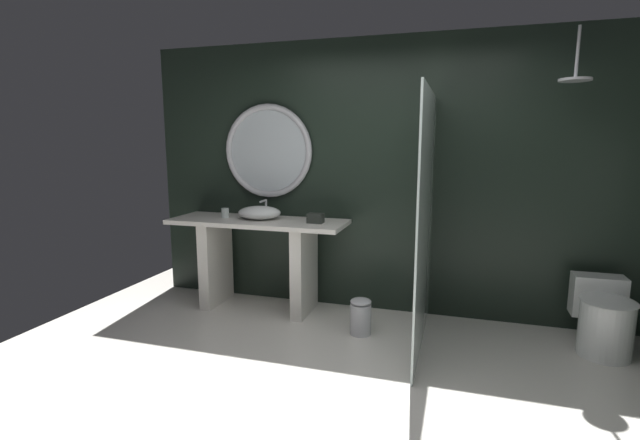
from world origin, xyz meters
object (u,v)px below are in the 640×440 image
at_px(vessel_sink, 260,213).
at_px(waste_bin, 361,316).
at_px(tissue_box, 316,218).
at_px(round_wall_mirror, 268,151).
at_px(tumbler_cup, 225,213).
at_px(toilet, 603,318).
at_px(rain_shower_head, 576,75).

bearing_deg(vessel_sink, waste_bin, -18.70).
bearing_deg(tissue_box, round_wall_mirror, 154.20).
bearing_deg(waste_bin, round_wall_mirror, 150.93).
xyz_separation_m(tumbler_cup, toilet, (3.36, -0.11, -0.67)).
height_order(round_wall_mirror, rain_shower_head, rain_shower_head).
xyz_separation_m(rain_shower_head, toilet, (0.34, -0.08, -1.86)).
distance_m(rain_shower_head, toilet, 1.90).
relative_size(rain_shower_head, waste_bin, 1.26).
bearing_deg(rain_shower_head, round_wall_mirror, 173.67).
bearing_deg(waste_bin, tissue_box, 147.37).
relative_size(round_wall_mirror, waste_bin, 2.92).
xyz_separation_m(tumbler_cup, waste_bin, (1.46, -0.35, -0.78)).
bearing_deg(tumbler_cup, rain_shower_head, -0.60).
distance_m(vessel_sink, round_wall_mirror, 0.64).
distance_m(toilet, waste_bin, 1.91).
height_order(vessel_sink, waste_bin, vessel_sink).
distance_m(vessel_sink, waste_bin, 1.41).
bearing_deg(tissue_box, tumbler_cup, 178.60).
bearing_deg(round_wall_mirror, waste_bin, -29.07).
bearing_deg(toilet, tissue_box, 177.92).
relative_size(rain_shower_head, toilet, 0.66).
xyz_separation_m(vessel_sink, waste_bin, (1.10, -0.37, -0.80)).
height_order(vessel_sink, rain_shower_head, rain_shower_head).
relative_size(toilet, waste_bin, 1.90).
height_order(round_wall_mirror, toilet, round_wall_mirror).
distance_m(rain_shower_head, waste_bin, 2.54).
bearing_deg(vessel_sink, tumbler_cup, -176.51).
relative_size(tumbler_cup, round_wall_mirror, 0.10).
bearing_deg(vessel_sink, toilet, -2.54).
distance_m(tissue_box, rain_shower_head, 2.39).
xyz_separation_m(toilet, waste_bin, (-1.90, -0.24, -0.11)).
distance_m(vessel_sink, tissue_box, 0.59).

